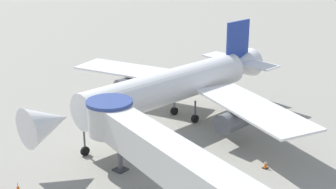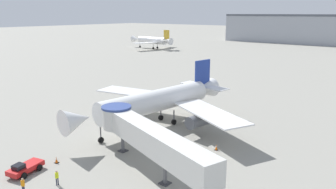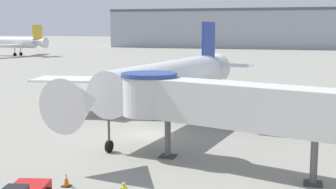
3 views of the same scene
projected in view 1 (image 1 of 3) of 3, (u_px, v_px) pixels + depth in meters
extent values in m
plane|color=gray|center=(139.00, 137.00, 48.00)|extent=(800.00, 800.00, 0.00)
cylinder|color=white|center=(167.00, 87.00, 49.51)|extent=(6.32, 21.96, 3.62)
cone|color=white|center=(47.00, 123.00, 40.14)|extent=(4.09, 4.40, 3.62)
cone|color=white|center=(238.00, 66.00, 57.45)|extent=(4.27, 5.84, 3.62)
cube|color=white|center=(133.00, 71.00, 57.82)|extent=(15.26, 7.61, 0.22)
cube|color=white|center=(253.00, 108.00, 45.43)|extent=(15.31, 10.72, 0.22)
cube|color=navy|center=(238.00, 40.00, 56.21)|extent=(0.75, 4.04, 4.70)
cube|color=white|center=(240.00, 61.00, 57.42)|extent=(10.20, 4.06, 0.18)
cylinder|color=#565960|center=(131.00, 84.00, 56.59)|extent=(2.48, 4.26, 1.99)
cylinder|color=#565960|center=(235.00, 120.00, 45.78)|extent=(2.48, 4.26, 1.99)
cylinder|color=#4C4C51|center=(84.00, 141.00, 43.44)|extent=(0.18, 0.18, 2.08)
cylinder|color=black|center=(85.00, 151.00, 43.78)|extent=(0.37, 0.93, 0.90)
cylinder|color=#4C4C51|center=(174.00, 103.00, 53.32)|extent=(0.22, 0.22, 2.08)
cylinder|color=black|center=(174.00, 111.00, 53.66)|extent=(0.51, 0.94, 0.90)
cylinder|color=#4C4C51|center=(195.00, 110.00, 51.10)|extent=(0.22, 0.22, 2.08)
cylinder|color=black|center=(195.00, 119.00, 51.44)|extent=(0.51, 0.94, 0.90)
cube|color=silver|center=(175.00, 163.00, 33.07)|extent=(20.12, 8.59, 2.80)
cylinder|color=silver|center=(110.00, 119.00, 41.05)|extent=(3.90, 3.90, 2.80)
cylinder|color=navy|center=(109.00, 102.00, 40.55)|extent=(4.10, 4.10, 0.30)
cylinder|color=#56565B|center=(120.00, 155.00, 40.71)|extent=(0.44, 0.44, 2.94)
cube|color=#333338|center=(120.00, 170.00, 41.17)|extent=(1.10, 1.10, 0.12)
cone|color=orange|center=(18.00, 187.00, 37.64)|extent=(0.35, 0.35, 0.79)
cylinder|color=white|center=(18.00, 186.00, 37.61)|extent=(0.19, 0.19, 0.10)
cube|color=black|center=(265.00, 168.00, 41.54)|extent=(0.49, 0.49, 0.04)
cone|color=orange|center=(266.00, 164.00, 41.41)|extent=(0.34, 0.34, 0.77)
cylinder|color=white|center=(266.00, 163.00, 41.38)|extent=(0.19, 0.19, 0.09)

